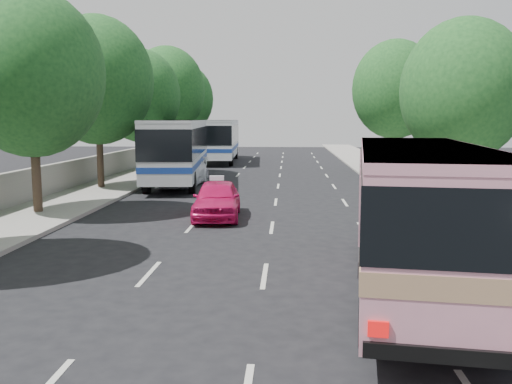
# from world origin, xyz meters

# --- Properties ---
(ground) EXTENTS (120.00, 120.00, 0.00)m
(ground) POSITION_xyz_m (0.00, 0.00, 0.00)
(ground) COLOR black
(ground) RESTS_ON ground
(sidewalk_left) EXTENTS (4.00, 90.00, 0.15)m
(sidewalk_left) POSITION_xyz_m (-8.50, 20.00, 0.07)
(sidewalk_left) COLOR #9E998E
(sidewalk_left) RESTS_ON ground
(sidewalk_right) EXTENTS (4.00, 90.00, 0.12)m
(sidewalk_right) POSITION_xyz_m (8.50, 20.00, 0.06)
(sidewalk_right) COLOR #9E998E
(sidewalk_right) RESTS_ON ground
(low_wall) EXTENTS (0.30, 90.00, 1.50)m
(low_wall) POSITION_xyz_m (-10.30, 20.00, 0.90)
(low_wall) COLOR #9E998E
(low_wall) RESTS_ON sidewalk_left
(tree_left_b) EXTENTS (5.70, 5.70, 8.88)m
(tree_left_b) POSITION_xyz_m (-8.42, 5.94, 5.82)
(tree_left_b) COLOR #38281E
(tree_left_b) RESTS_ON ground
(tree_left_c) EXTENTS (6.00, 6.00, 9.35)m
(tree_left_c) POSITION_xyz_m (-8.62, 13.94, 6.12)
(tree_left_c) COLOR #38281E
(tree_left_c) RESTS_ON ground
(tree_left_d) EXTENTS (5.52, 5.52, 8.60)m
(tree_left_d) POSITION_xyz_m (-8.52, 21.94, 5.63)
(tree_left_d) COLOR #38281E
(tree_left_d) RESTS_ON ground
(tree_left_e) EXTENTS (6.30, 6.30, 9.82)m
(tree_left_e) POSITION_xyz_m (-8.42, 29.94, 6.43)
(tree_left_e) COLOR #38281E
(tree_left_e) RESTS_ON ground
(tree_left_f) EXTENTS (5.88, 5.88, 9.16)m
(tree_left_f) POSITION_xyz_m (-8.62, 37.94, 6.00)
(tree_left_f) COLOR #38281E
(tree_left_f) RESTS_ON ground
(tree_right_near) EXTENTS (5.10, 5.10, 7.95)m
(tree_right_near) POSITION_xyz_m (8.78, 7.94, 5.20)
(tree_right_near) COLOR #38281E
(tree_right_near) RESTS_ON ground
(tree_right_far) EXTENTS (6.00, 6.00, 9.35)m
(tree_right_far) POSITION_xyz_m (9.08, 23.94, 6.12)
(tree_right_far) COLOR #38281E
(tree_right_far) RESTS_ON ground
(pink_bus) EXTENTS (3.90, 10.49, 3.27)m
(pink_bus) POSITION_xyz_m (4.50, -2.79, 2.03)
(pink_bus) COLOR #CE8598
(pink_bus) RESTS_ON ground
(pink_taxi) EXTENTS (2.01, 4.44, 1.48)m
(pink_taxi) POSITION_xyz_m (-1.20, 5.78, 0.74)
(pink_taxi) COLOR #D31259
(pink_taxi) RESTS_ON ground
(white_pickup) EXTENTS (2.49, 5.49, 1.56)m
(white_pickup) POSITION_xyz_m (-4.50, 15.97, 0.78)
(white_pickup) COLOR white
(white_pickup) RESTS_ON ground
(tour_coach_front) EXTENTS (3.88, 12.81, 3.77)m
(tour_coach_front) POSITION_xyz_m (-5.00, 16.98, 2.27)
(tour_coach_front) COLOR silver
(tour_coach_front) RESTS_ON ground
(tour_coach_rear) EXTENTS (3.31, 12.60, 3.74)m
(tour_coach_rear) POSITION_xyz_m (-4.50, 33.45, 2.25)
(tour_coach_rear) COLOR silver
(tour_coach_rear) RESTS_ON ground
(taxi_roof_sign) EXTENTS (0.56, 0.21, 0.18)m
(taxi_roof_sign) POSITION_xyz_m (-1.20, 5.78, 1.57)
(taxi_roof_sign) COLOR silver
(taxi_roof_sign) RESTS_ON pink_taxi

